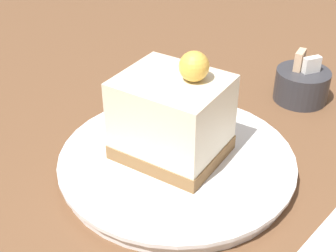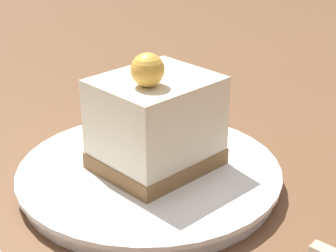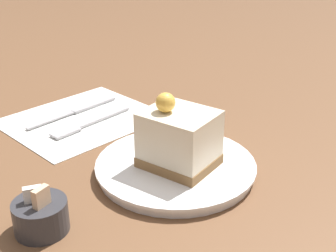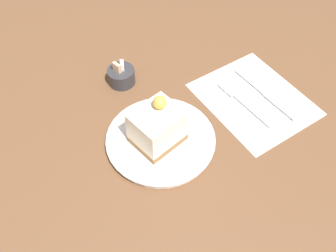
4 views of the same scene
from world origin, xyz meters
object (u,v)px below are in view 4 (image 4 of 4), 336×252
(cake_slice, at_px, (158,127))
(plate, at_px, (160,139))
(sugar_bowl, at_px, (121,76))
(knife, at_px, (270,98))
(fork, at_px, (240,100))

(cake_slice, bearing_deg, plate, 9.80)
(sugar_bowl, bearing_deg, cake_slice, -94.23)
(plate, bearing_deg, cake_slice, -157.05)
(cake_slice, relative_size, knife, 0.58)
(plate, xyz_separation_m, fork, (0.21, 0.01, -0.00))
(knife, distance_m, sugar_bowl, 0.33)
(plate, relative_size, fork, 1.38)
(cake_slice, xyz_separation_m, sugar_bowl, (0.01, 0.20, -0.04))
(fork, bearing_deg, knife, -31.37)
(knife, relative_size, sugar_bowl, 3.02)
(plate, height_order, cake_slice, cake_slice)
(plate, xyz_separation_m, cake_slice, (-0.01, -0.00, 0.05))
(cake_slice, distance_m, knife, 0.28)
(sugar_bowl, bearing_deg, knife, -39.61)
(plate, distance_m, sugar_bowl, 0.19)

